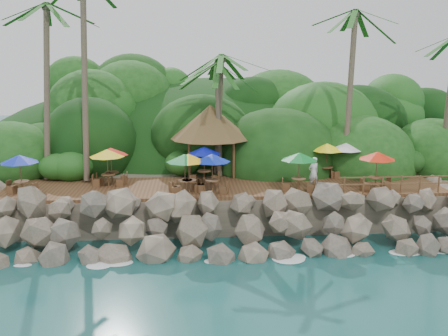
{
  "coord_description": "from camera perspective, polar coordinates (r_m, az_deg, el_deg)",
  "views": [
    {
      "loc": [
        -1.98,
        -22.07,
        9.55
      ],
      "look_at": [
        0.0,
        6.0,
        3.4
      ],
      "focal_mm": 38.69,
      "sensor_mm": 36.0,
      "label": 1
    }
  ],
  "objects": [
    {
      "name": "jungle_hill",
      "position": [
        46.6,
        -1.51,
        0.5
      ],
      "size": [
        44.8,
        28.0,
        15.4
      ],
      "primitive_type": "ellipsoid",
      "color": "#143811",
      "rests_on": "ground"
    },
    {
      "name": "railing",
      "position": [
        29.33,
        21.21,
        -1.61
      ],
      "size": [
        8.3,
        0.1,
        1.0
      ],
      "color": "brown",
      "rests_on": "terrace"
    },
    {
      "name": "land_base",
      "position": [
        39.06,
        -1.03,
        -0.24
      ],
      "size": [
        32.0,
        25.2,
        2.1
      ],
      "primitive_type": "cube",
      "color": "gray",
      "rests_on": "ground"
    },
    {
      "name": "foam_line",
      "position": [
        24.39,
        0.96,
        -10.65
      ],
      "size": [
        25.2,
        0.8,
        0.06
      ],
      "color": "white",
      "rests_on": "ground"
    },
    {
      "name": "jungle_foliage",
      "position": [
        38.33,
        -0.95,
        -2.1
      ],
      "size": [
        44.0,
        16.0,
        12.0
      ],
      "primitive_type": null,
      "color": "#143811",
      "rests_on": "ground"
    },
    {
      "name": "palapa",
      "position": [
        31.52,
        -1.61,
        5.47
      ],
      "size": [
        5.25,
        5.25,
        4.6
      ],
      "color": "brown",
      "rests_on": "ground"
    },
    {
      "name": "ground",
      "position": [
        24.13,
        1.02,
        -10.99
      ],
      "size": [
        140.0,
        140.0,
        0.0
      ],
      "primitive_type": "plane",
      "color": "#19514F",
      "rests_on": "ground"
    },
    {
      "name": "terrace",
      "position": [
        29.08,
        0.0,
        -2.31
      ],
      "size": [
        26.0,
        5.0,
        0.2
      ],
      "primitive_type": "cube",
      "color": "brown",
      "rests_on": "land_base"
    },
    {
      "name": "dining_clusters",
      "position": [
        28.29,
        -0.69,
        1.39
      ],
      "size": [
        22.28,
        5.23,
        2.27
      ],
      "color": "brown",
      "rests_on": "terrace"
    },
    {
      "name": "palms",
      "position": [
        31.01,
        0.82,
        16.59
      ],
      "size": [
        31.89,
        6.61,
        13.72
      ],
      "color": "brown",
      "rests_on": "ground"
    },
    {
      "name": "seawall",
      "position": [
        25.57,
        0.63,
        -6.85
      ],
      "size": [
        29.0,
        4.0,
        2.3
      ],
      "primitive_type": null,
      "color": "gray",
      "rests_on": "ground"
    },
    {
      "name": "waiter",
      "position": [
        28.84,
        10.52,
        -0.54
      ],
      "size": [
        0.8,
        0.67,
        1.86
      ],
      "primitive_type": "imported",
      "rotation": [
        0.0,
        0.0,
        3.54
      ],
      "color": "white",
      "rests_on": "terrace"
    }
  ]
}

